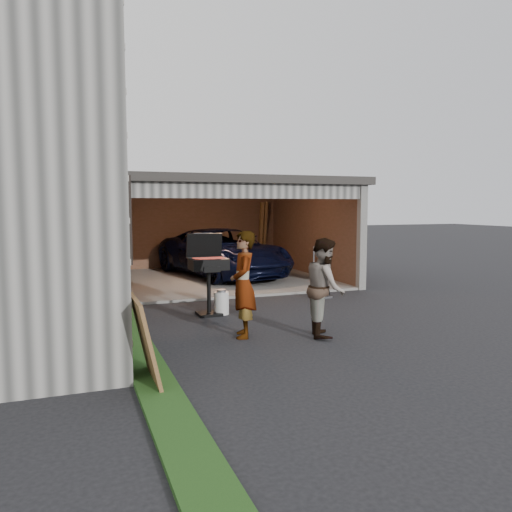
# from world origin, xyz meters

# --- Properties ---
(ground) EXTENTS (80.00, 80.00, 0.00)m
(ground) POSITION_xyz_m (0.00, 0.00, 0.00)
(ground) COLOR black
(ground) RESTS_ON ground
(groundcover_strip) EXTENTS (0.50, 8.00, 0.06)m
(groundcover_strip) POSITION_xyz_m (-2.25, -1.00, 0.03)
(groundcover_strip) COLOR #193814
(groundcover_strip) RESTS_ON ground
(garage) EXTENTS (6.80, 6.30, 2.90)m
(garage) POSITION_xyz_m (0.76, 6.79, 1.87)
(garage) COLOR #605E59
(garage) RESTS_ON ground
(minivan) EXTENTS (3.40, 5.49, 1.42)m
(minivan) POSITION_xyz_m (1.18, 6.90, 0.71)
(minivan) COLOR black
(minivan) RESTS_ON ground
(woman) EXTENTS (0.58, 0.73, 1.76)m
(woman) POSITION_xyz_m (-0.50, 0.20, 0.88)
(woman) COLOR #ACC0D8
(woman) RESTS_ON ground
(man) EXTENTS (0.87, 0.97, 1.65)m
(man) POSITION_xyz_m (0.80, -0.20, 0.82)
(man) COLOR #4C241E
(man) RESTS_ON ground
(bbq_grill) EXTENTS (0.73, 0.64, 1.62)m
(bbq_grill) POSITION_xyz_m (-0.60, 2.04, 0.96)
(bbq_grill) COLOR black
(bbq_grill) RESTS_ON ground
(propane_tank) EXTENTS (0.39, 0.39, 0.45)m
(propane_tank) POSITION_xyz_m (-0.34, 2.00, 0.23)
(propane_tank) COLOR silver
(propane_tank) RESTS_ON ground
(plywood_panel) EXTENTS (0.27, 0.98, 1.08)m
(plywood_panel) POSITION_xyz_m (-2.34, -1.48, 0.54)
(plywood_panel) COLOR brown
(plywood_panel) RESTS_ON ground
(hand_truck) EXTENTS (0.53, 0.44, 1.22)m
(hand_truck) POSITION_xyz_m (2.39, 2.92, 0.23)
(hand_truck) COLOR slate
(hand_truck) RESTS_ON ground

